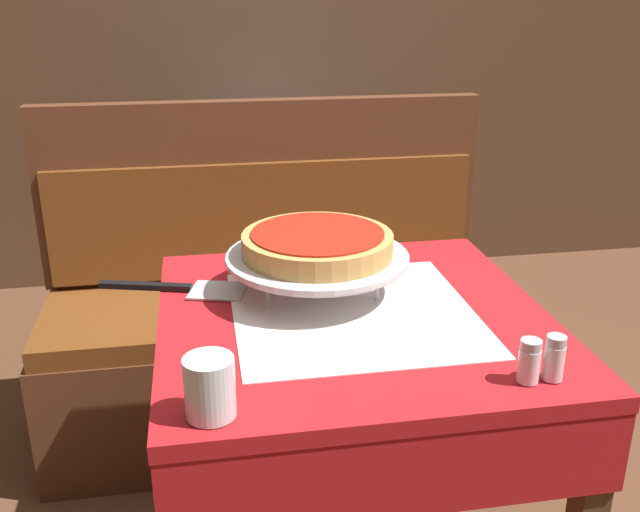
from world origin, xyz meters
name	(u,v)px	position (x,y,z in m)	size (l,w,h in m)	color
dining_table_front	(352,362)	(0.00, 0.00, 0.63)	(0.74, 0.74, 0.74)	red
dining_table_rear	(277,168)	(0.04, 1.64, 0.62)	(0.59, 0.59, 0.73)	#194799
booth_bench	(273,339)	(-0.08, 0.74, 0.31)	(1.35, 0.48, 1.01)	brown
back_wall_panel	(253,16)	(0.00, 2.07, 1.20)	(6.00, 0.04, 2.40)	brown
pizza_pan_stand	(317,259)	(-0.05, 0.11, 0.81)	(0.37, 0.37, 0.08)	#ADADB2
deep_dish_pizza	(317,243)	(-0.05, 0.11, 0.84)	(0.30, 0.30, 0.05)	tan
pizza_server	(180,288)	(-0.33, 0.16, 0.74)	(0.31, 0.14, 0.01)	#BCBCC1
water_glass_near	(210,387)	(-0.28, -0.31, 0.78)	(0.07, 0.07, 0.09)	silver
salt_shaker	(529,361)	(0.22, -0.30, 0.77)	(0.03, 0.03, 0.07)	silver
pepper_shaker	(554,358)	(0.26, -0.30, 0.77)	(0.03, 0.03, 0.08)	silver
condiment_caddy	(278,135)	(0.04, 1.58, 0.77)	(0.15, 0.15, 0.14)	black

